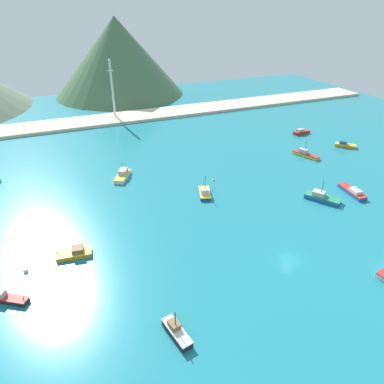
{
  "coord_description": "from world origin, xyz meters",
  "views": [
    {
      "loc": [
        -40.64,
        -44.53,
        47.39
      ],
      "look_at": [
        -8.65,
        31.34,
        1.9
      ],
      "focal_mm": 32.6,
      "sensor_mm": 36.0,
      "label": 1
    }
  ],
  "objects_px": {
    "fishing_boat_1": "(0,297)",
    "fishing_boat_4": "(322,197)",
    "fishing_boat_11": "(305,154)",
    "buoy_0": "(213,180)",
    "fishing_boat_12": "(345,145)",
    "radio_tower": "(112,90)",
    "fishing_boat_6": "(75,253)",
    "fishing_boat_7": "(301,132)",
    "fishing_boat_9": "(123,175)",
    "fishing_boat_5": "(177,332)",
    "buoy_1": "(26,271)",
    "fishing_boat_10": "(353,192)",
    "fishing_boat_13": "(205,193)"
  },
  "relations": [
    {
      "from": "fishing_boat_7",
      "to": "radio_tower",
      "type": "distance_m",
      "value": 82.38
    },
    {
      "from": "fishing_boat_10",
      "to": "fishing_boat_11",
      "type": "distance_m",
      "value": 27.18
    },
    {
      "from": "fishing_boat_12",
      "to": "radio_tower",
      "type": "bearing_deg",
      "value": 136.33
    },
    {
      "from": "fishing_boat_10",
      "to": "radio_tower",
      "type": "bearing_deg",
      "value": 115.77
    },
    {
      "from": "fishing_boat_12",
      "to": "buoy_1",
      "type": "bearing_deg",
      "value": -165.8
    },
    {
      "from": "fishing_boat_5",
      "to": "fishing_boat_6",
      "type": "relative_size",
      "value": 0.91
    },
    {
      "from": "fishing_boat_1",
      "to": "buoy_0",
      "type": "relative_size",
      "value": 13.32
    },
    {
      "from": "fishing_boat_4",
      "to": "fishing_boat_9",
      "type": "relative_size",
      "value": 1.08
    },
    {
      "from": "fishing_boat_11",
      "to": "buoy_0",
      "type": "xyz_separation_m",
      "value": [
        -37.36,
        -4.33,
        -0.68
      ]
    },
    {
      "from": "radio_tower",
      "to": "fishing_boat_12",
      "type": "bearing_deg",
      "value": -43.67
    },
    {
      "from": "fishing_boat_4",
      "to": "buoy_0",
      "type": "distance_m",
      "value": 30.8
    },
    {
      "from": "fishing_boat_4",
      "to": "fishing_boat_9",
      "type": "height_order",
      "value": "fishing_boat_4"
    },
    {
      "from": "fishing_boat_6",
      "to": "fishing_boat_10",
      "type": "bearing_deg",
      "value": -1.79
    },
    {
      "from": "fishing_boat_11",
      "to": "fishing_boat_13",
      "type": "distance_m",
      "value": 44.95
    },
    {
      "from": "buoy_1",
      "to": "radio_tower",
      "type": "bearing_deg",
      "value": 68.14
    },
    {
      "from": "fishing_boat_9",
      "to": "radio_tower",
      "type": "xyz_separation_m",
      "value": [
        10.59,
        60.7,
        12.15
      ]
    },
    {
      "from": "fishing_boat_6",
      "to": "fishing_boat_7",
      "type": "distance_m",
      "value": 102.69
    },
    {
      "from": "fishing_boat_12",
      "to": "buoy_0",
      "type": "xyz_separation_m",
      "value": [
        -56.47,
        -5.87,
        -0.68
      ]
    },
    {
      "from": "fishing_boat_5",
      "to": "buoy_1",
      "type": "bearing_deg",
      "value": 131.12
    },
    {
      "from": "fishing_boat_13",
      "to": "radio_tower",
      "type": "height_order",
      "value": "radio_tower"
    },
    {
      "from": "buoy_0",
      "to": "buoy_1",
      "type": "height_order",
      "value": "buoy_1"
    },
    {
      "from": "fishing_boat_7",
      "to": "fishing_boat_9",
      "type": "xyz_separation_m",
      "value": [
        -75.27,
        -11.16,
        0.09
      ]
    },
    {
      "from": "fishing_boat_13",
      "to": "buoy_1",
      "type": "xyz_separation_m",
      "value": [
        -45.77,
        -14.41,
        -0.58
      ]
    },
    {
      "from": "fishing_boat_6",
      "to": "buoy_0",
      "type": "bearing_deg",
      "value": 25.36
    },
    {
      "from": "fishing_boat_7",
      "to": "radio_tower",
      "type": "height_order",
      "value": "radio_tower"
    },
    {
      "from": "fishing_boat_10",
      "to": "fishing_boat_11",
      "type": "relative_size",
      "value": 1.0
    },
    {
      "from": "fishing_boat_6",
      "to": "fishing_boat_11",
      "type": "distance_m",
      "value": 83.25
    },
    {
      "from": "fishing_boat_9",
      "to": "buoy_1",
      "type": "xyz_separation_m",
      "value": [
        -27.36,
        -33.91,
        -0.73
      ]
    },
    {
      "from": "fishing_boat_9",
      "to": "fishing_boat_6",
      "type": "bearing_deg",
      "value": -118.7
    },
    {
      "from": "fishing_boat_4",
      "to": "fishing_boat_12",
      "type": "distance_m",
      "value": 44.32
    },
    {
      "from": "fishing_boat_4",
      "to": "fishing_boat_9",
      "type": "distance_m",
      "value": 57.52
    },
    {
      "from": "fishing_boat_6",
      "to": "fishing_boat_7",
      "type": "relative_size",
      "value": 1.05
    },
    {
      "from": "fishing_boat_4",
      "to": "fishing_boat_6",
      "type": "relative_size",
      "value": 1.26
    },
    {
      "from": "fishing_boat_10",
      "to": "buoy_1",
      "type": "xyz_separation_m",
      "value": [
        -84.01,
        0.8,
        -0.5
      ]
    },
    {
      "from": "fishing_boat_1",
      "to": "fishing_boat_11",
      "type": "height_order",
      "value": "fishing_boat_11"
    },
    {
      "from": "fishing_boat_7",
      "to": "fishing_boat_13",
      "type": "height_order",
      "value": "fishing_boat_13"
    },
    {
      "from": "fishing_boat_11",
      "to": "buoy_1",
      "type": "relative_size",
      "value": 8.85
    },
    {
      "from": "fishing_boat_11",
      "to": "fishing_boat_9",
      "type": "bearing_deg",
      "value": 172.6
    },
    {
      "from": "fishing_boat_6",
      "to": "fishing_boat_10",
      "type": "xyz_separation_m",
      "value": [
        74.38,
        -2.32,
        0.01
      ]
    },
    {
      "from": "fishing_boat_5",
      "to": "radio_tower",
      "type": "bearing_deg",
      "value": 82.61
    },
    {
      "from": "fishing_boat_10",
      "to": "fishing_boat_12",
      "type": "xyz_separation_m",
      "value": [
        24.34,
        28.21,
        0.11
      ]
    },
    {
      "from": "fishing_boat_12",
      "to": "buoy_1",
      "type": "xyz_separation_m",
      "value": [
        -108.35,
        -27.41,
        -0.61
      ]
    },
    {
      "from": "fishing_boat_5",
      "to": "fishing_boat_7",
      "type": "bearing_deg",
      "value": 41.37
    },
    {
      "from": "fishing_boat_11",
      "to": "buoy_0",
      "type": "height_order",
      "value": "fishing_boat_11"
    },
    {
      "from": "fishing_boat_12",
      "to": "fishing_boat_13",
      "type": "height_order",
      "value": "fishing_boat_13"
    },
    {
      "from": "fishing_boat_6",
      "to": "radio_tower",
      "type": "relative_size",
      "value": 0.3
    },
    {
      "from": "fishing_boat_6",
      "to": "buoy_1",
      "type": "distance_m",
      "value": 9.76
    },
    {
      "from": "fishing_boat_1",
      "to": "fishing_boat_4",
      "type": "xyz_separation_m",
      "value": [
        77.8,
        5.99,
        0.12
      ]
    },
    {
      "from": "fishing_boat_9",
      "to": "fishing_boat_7",
      "type": "bearing_deg",
      "value": 8.43
    },
    {
      "from": "fishing_boat_13",
      "to": "radio_tower",
      "type": "bearing_deg",
      "value": 95.57
    }
  ]
}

